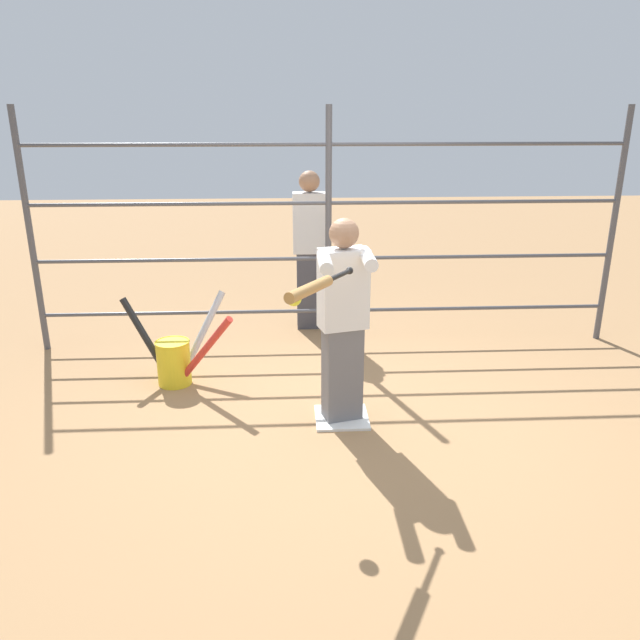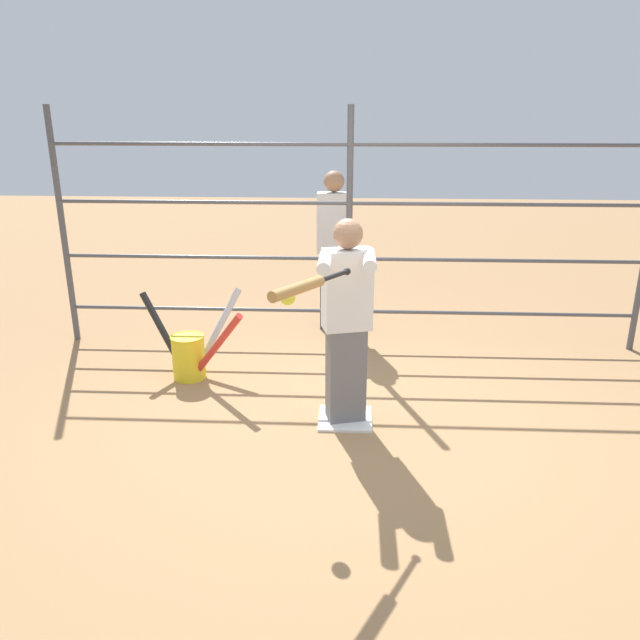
% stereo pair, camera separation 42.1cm
% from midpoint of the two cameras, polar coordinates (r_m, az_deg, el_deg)
% --- Properties ---
extents(ground_plane, '(24.00, 24.00, 0.00)m').
position_cam_midpoint_polar(ground_plane, '(4.80, -0.55, -9.07)').
color(ground_plane, '#9E754C').
extents(home_plate, '(0.40, 0.40, 0.02)m').
position_cam_midpoint_polar(home_plate, '(4.79, -0.55, -8.96)').
color(home_plate, white).
rests_on(home_plate, ground).
extents(fence_backstop, '(5.58, 0.06, 2.27)m').
position_cam_midpoint_polar(fence_backstop, '(5.94, -1.28, 8.11)').
color(fence_backstop, '#4C4C51').
rests_on(fence_backstop, ground).
extents(batter, '(0.38, 0.59, 1.53)m').
position_cam_midpoint_polar(batter, '(4.45, -0.57, 0.28)').
color(batter, slate).
rests_on(batter, ground).
extents(baseball_bat_swinging, '(0.44, 0.74, 0.09)m').
position_cam_midpoint_polar(baseball_bat_swinging, '(3.53, -3.85, 3.04)').
color(baseball_bat_swinging, black).
extents(softball_in_flight, '(0.10, 0.10, 0.10)m').
position_cam_midpoint_polar(softball_in_flight, '(3.78, -5.60, 1.93)').
color(softball_in_flight, yellow).
extents(bat_bucket, '(1.02, 0.70, 0.74)m').
position_cam_midpoint_polar(bat_bucket, '(5.47, -15.20, -3.39)').
color(bat_bucket, yellow).
rests_on(bat_bucket, ground).
extents(bystander_behind_fence, '(0.34, 0.21, 1.65)m').
position_cam_midpoint_polar(bystander_behind_fence, '(6.48, -2.82, 6.52)').
color(bystander_behind_fence, '#3F3F47').
rests_on(bystander_behind_fence, ground).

